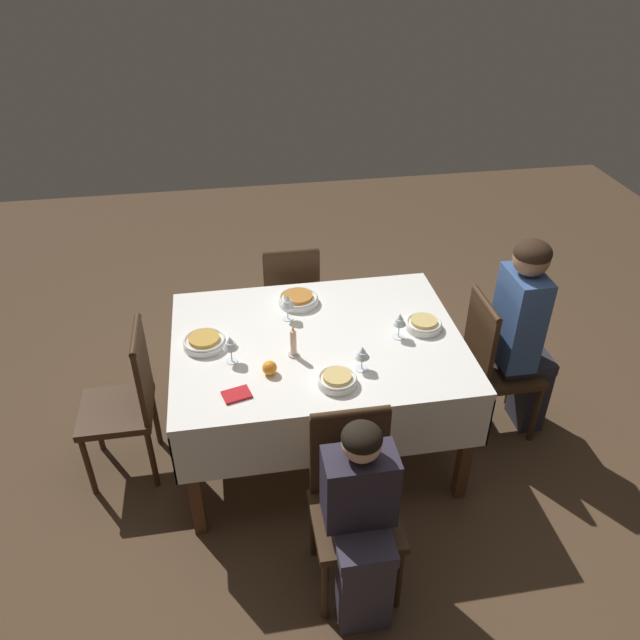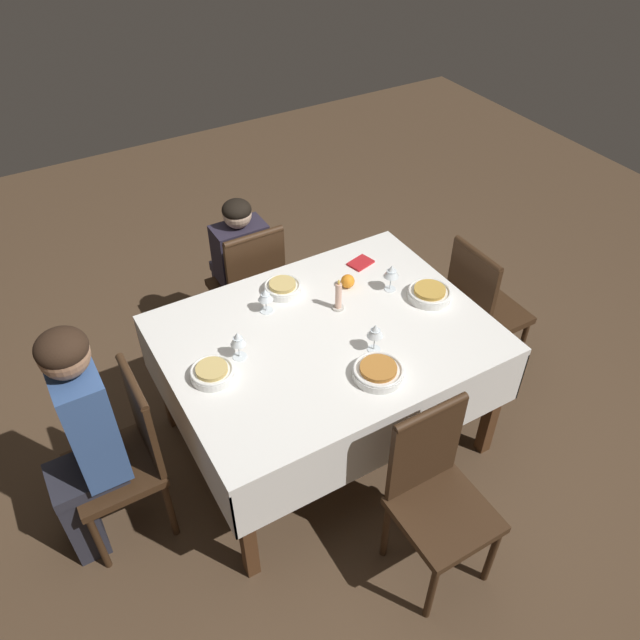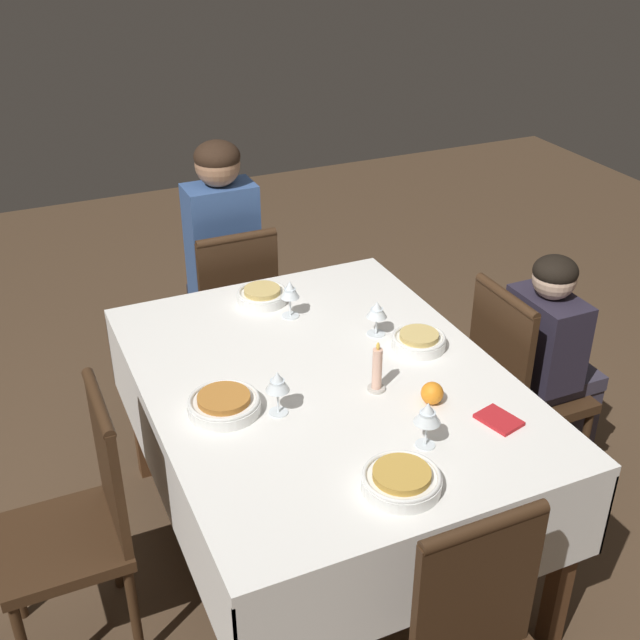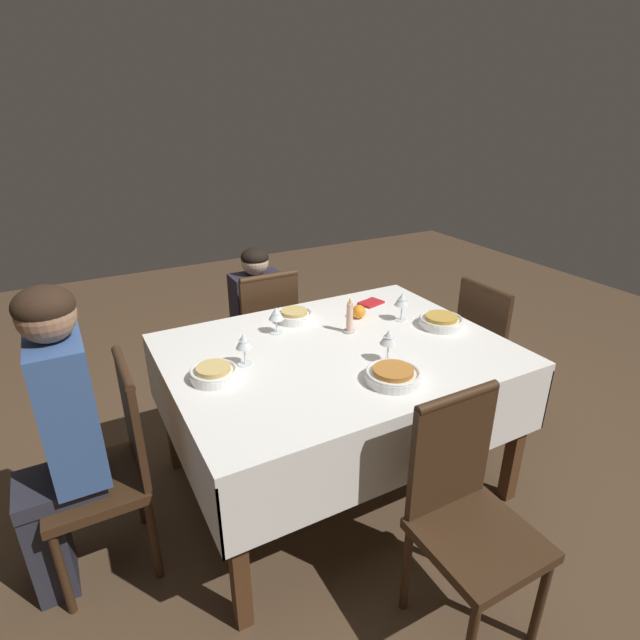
{
  "view_description": "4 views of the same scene",
  "coord_description": "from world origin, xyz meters",
  "px_view_note": "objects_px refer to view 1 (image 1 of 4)",
  "views": [
    {
      "loc": [
        0.42,
        2.59,
        2.66
      ],
      "look_at": [
        0.0,
        0.09,
        0.93
      ],
      "focal_mm": 35.0,
      "sensor_mm": 36.0,
      "label": 1
    },
    {
      "loc": [
        -1.12,
        -1.86,
        2.71
      ],
      "look_at": [
        -0.04,
        -0.01,
        0.86
      ],
      "focal_mm": 35.0,
      "sensor_mm": 36.0,
      "label": 2
    },
    {
      "loc": [
        2.0,
        -0.91,
        2.2
      ],
      "look_at": [
        -0.06,
        0.01,
        0.93
      ],
      "focal_mm": 45.0,
      "sensor_mm": 36.0,
      "label": 3
    },
    {
      "loc": [
        -1.03,
        -1.74,
        1.78
      ],
      "look_at": [
        -0.07,
        0.03,
        0.9
      ],
      "focal_mm": 28.0,
      "sensor_mm": 36.0,
      "label": 4
    }
  ],
  "objects_px": {
    "chair_north": "(353,497)",
    "wine_glass_east": "(230,343)",
    "wine_glass_north": "(362,353)",
    "orange_fruit": "(270,368)",
    "wine_glass_west": "(400,320)",
    "candle_centerpiece": "(293,344)",
    "bowl_west": "(424,324)",
    "chair_west": "(494,361)",
    "napkin_red_folded": "(237,395)",
    "chair_south": "(291,299)",
    "bowl_south": "(298,299)",
    "chair_east": "(127,399)",
    "person_child_dark": "(362,518)",
    "bowl_north": "(337,380)",
    "dining_table": "(317,352)",
    "bowl_east": "(204,342)",
    "person_adult_denim": "(524,329)",
    "wine_glass_south": "(287,302)"
  },
  "relations": [
    {
      "from": "bowl_west",
      "to": "bowl_north",
      "type": "bearing_deg",
      "value": 34.88
    },
    {
      "from": "bowl_west",
      "to": "bowl_south",
      "type": "distance_m",
      "value": 0.72
    },
    {
      "from": "napkin_red_folded",
      "to": "chair_north",
      "type": "bearing_deg",
      "value": 135.9
    },
    {
      "from": "chair_north",
      "to": "wine_glass_east",
      "type": "bearing_deg",
      "value": 123.6
    },
    {
      "from": "chair_west",
      "to": "bowl_east",
      "type": "xyz_separation_m",
      "value": [
        1.58,
        -0.05,
        0.29
      ]
    },
    {
      "from": "person_child_dark",
      "to": "chair_west",
      "type": "bearing_deg",
      "value": 44.62
    },
    {
      "from": "chair_south",
      "to": "bowl_east",
      "type": "relative_size",
      "value": 4.14
    },
    {
      "from": "chair_north",
      "to": "wine_glass_north",
      "type": "distance_m",
      "value": 0.67
    },
    {
      "from": "orange_fruit",
      "to": "wine_glass_west",
      "type": "bearing_deg",
      "value": -164.51
    },
    {
      "from": "napkin_red_folded",
      "to": "chair_south",
      "type": "bearing_deg",
      "value": -108.22
    },
    {
      "from": "bowl_east",
      "to": "napkin_red_folded",
      "type": "bearing_deg",
      "value": 108.66
    },
    {
      "from": "wine_glass_south",
      "to": "wine_glass_east",
      "type": "xyz_separation_m",
      "value": [
        0.32,
        0.33,
        -0.0
      ]
    },
    {
      "from": "chair_east",
      "to": "wine_glass_east",
      "type": "xyz_separation_m",
      "value": [
        -0.56,
        0.12,
        0.37
      ]
    },
    {
      "from": "bowl_south",
      "to": "chair_south",
      "type": "bearing_deg",
      "value": -90.99
    },
    {
      "from": "person_child_dark",
      "to": "wine_glass_west",
      "type": "height_order",
      "value": "person_child_dark"
    },
    {
      "from": "chair_north",
      "to": "bowl_south",
      "type": "xyz_separation_m",
      "value": [
        0.07,
        -1.18,
        0.29
      ]
    },
    {
      "from": "bowl_west",
      "to": "wine_glass_north",
      "type": "xyz_separation_m",
      "value": [
        0.4,
        0.28,
        0.07
      ]
    },
    {
      "from": "chair_west",
      "to": "bowl_west",
      "type": "relative_size",
      "value": 4.7
    },
    {
      "from": "wine_glass_east",
      "to": "orange_fruit",
      "type": "height_order",
      "value": "wine_glass_east"
    },
    {
      "from": "chair_west",
      "to": "candle_centerpiece",
      "type": "bearing_deg",
      "value": 95.31
    },
    {
      "from": "chair_north",
      "to": "candle_centerpiece",
      "type": "height_order",
      "value": "candle_centerpiece"
    },
    {
      "from": "bowl_east",
      "to": "napkin_red_folded",
      "type": "height_order",
      "value": "bowl_east"
    },
    {
      "from": "wine_glass_west",
      "to": "orange_fruit",
      "type": "distance_m",
      "value": 0.72
    },
    {
      "from": "wine_glass_north",
      "to": "wine_glass_east",
      "type": "height_order",
      "value": "wine_glass_east"
    },
    {
      "from": "chair_north",
      "to": "wine_glass_south",
      "type": "distance_m",
      "value": 1.11
    },
    {
      "from": "chair_west",
      "to": "wine_glass_north",
      "type": "bearing_deg",
      "value": 107.81
    },
    {
      "from": "person_adult_denim",
      "to": "chair_south",
      "type": "bearing_deg",
      "value": 54.83
    },
    {
      "from": "bowl_south",
      "to": "bowl_north",
      "type": "bearing_deg",
      "value": 96.51
    },
    {
      "from": "chair_south",
      "to": "napkin_red_folded",
      "type": "xyz_separation_m",
      "value": [
        0.4,
        1.2,
        0.27
      ]
    },
    {
      "from": "candle_centerpiece",
      "to": "dining_table",
      "type": "bearing_deg",
      "value": -139.19
    },
    {
      "from": "napkin_red_folded",
      "to": "wine_glass_north",
      "type": "bearing_deg",
      "value": -170.98
    },
    {
      "from": "bowl_west",
      "to": "bowl_east",
      "type": "xyz_separation_m",
      "value": [
        1.15,
        -0.03,
        -0.0
      ]
    },
    {
      "from": "chair_west",
      "to": "wine_glass_south",
      "type": "xyz_separation_m",
      "value": [
        1.13,
        -0.22,
        0.37
      ]
    },
    {
      "from": "wine_glass_east",
      "to": "napkin_red_folded",
      "type": "distance_m",
      "value": 0.28
    },
    {
      "from": "person_child_dark",
      "to": "candle_centerpiece",
      "type": "relative_size",
      "value": 5.69
    },
    {
      "from": "chair_west",
      "to": "wine_glass_west",
      "type": "bearing_deg",
      "value": 93.84
    },
    {
      "from": "dining_table",
      "to": "bowl_east",
      "type": "distance_m",
      "value": 0.59
    },
    {
      "from": "wine_glass_west",
      "to": "candle_centerpiece",
      "type": "relative_size",
      "value": 0.83
    },
    {
      "from": "orange_fruit",
      "to": "bowl_east",
      "type": "bearing_deg",
      "value": -42.28
    },
    {
      "from": "person_child_dark",
      "to": "wine_glass_north",
      "type": "xyz_separation_m",
      "value": [
        -0.15,
        -0.7,
        0.3
      ]
    },
    {
      "from": "dining_table",
      "to": "chair_west",
      "type": "height_order",
      "value": "chair_west"
    },
    {
      "from": "wine_glass_west",
      "to": "chair_north",
      "type": "bearing_deg",
      "value": 62.8
    },
    {
      "from": "dining_table",
      "to": "wine_glass_east",
      "type": "height_order",
      "value": "wine_glass_east"
    },
    {
      "from": "candle_centerpiece",
      "to": "bowl_west",
      "type": "bearing_deg",
      "value": -170.38
    },
    {
      "from": "chair_east",
      "to": "person_child_dark",
      "type": "xyz_separation_m",
      "value": [
        -1.03,
        0.98,
        0.06
      ]
    },
    {
      "from": "wine_glass_west",
      "to": "candle_centerpiece",
      "type": "height_order",
      "value": "candle_centerpiece"
    },
    {
      "from": "bowl_north",
      "to": "orange_fruit",
      "type": "distance_m",
      "value": 0.33
    },
    {
      "from": "wine_glass_east",
      "to": "candle_centerpiece",
      "type": "relative_size",
      "value": 0.84
    },
    {
      "from": "wine_glass_north",
      "to": "wine_glass_east",
      "type": "distance_m",
      "value": 0.64
    },
    {
      "from": "wine_glass_east",
      "to": "dining_table",
      "type": "bearing_deg",
      "value": -165.2
    }
  ]
}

